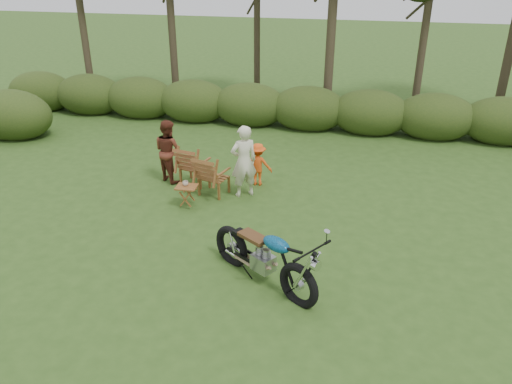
% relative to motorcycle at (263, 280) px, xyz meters
% --- Properties ---
extents(ground, '(80.00, 80.00, 0.00)m').
position_rel_motorcycle_xyz_m(ground, '(-0.42, -0.15, 0.00)').
color(ground, '#2A4717').
rests_on(ground, ground).
extents(tree_line, '(22.52, 11.62, 8.14)m').
position_rel_motorcycle_xyz_m(tree_line, '(0.08, 9.59, 3.81)').
color(tree_line, '#342B1C').
rests_on(tree_line, ground).
extents(motorcycle, '(2.46, 2.03, 1.34)m').
position_rel_motorcycle_xyz_m(motorcycle, '(0.00, 0.00, 0.00)').
color(motorcycle, '#0D73B0').
rests_on(motorcycle, ground).
extents(lawn_chair_right, '(0.85, 0.85, 1.02)m').
position_rel_motorcycle_xyz_m(lawn_chair_right, '(-1.92, 3.21, 0.00)').
color(lawn_chair_right, '#5C3417').
rests_on(lawn_chair_right, ground).
extents(lawn_chair_left, '(0.84, 0.84, 1.04)m').
position_rel_motorcycle_xyz_m(lawn_chair_left, '(-2.56, 3.68, 0.00)').
color(lawn_chair_left, brown).
rests_on(lawn_chair_left, ground).
extents(side_table, '(0.52, 0.44, 0.51)m').
position_rel_motorcycle_xyz_m(side_table, '(-2.32, 2.44, 0.25)').
color(side_table, brown).
rests_on(side_table, ground).
extents(cup, '(0.14, 0.14, 0.10)m').
position_rel_motorcycle_xyz_m(cup, '(-2.35, 2.47, 0.56)').
color(cup, '#BFAF9D').
rests_on(cup, side_table).
extents(adult_a, '(0.76, 0.71, 1.75)m').
position_rel_motorcycle_xyz_m(adult_a, '(-1.20, 3.30, 0.00)').
color(adult_a, beige).
rests_on(adult_a, ground).
extents(adult_b, '(0.98, 0.92, 1.59)m').
position_rel_motorcycle_xyz_m(adult_b, '(-3.27, 3.76, 0.00)').
color(adult_b, '#5D281A').
rests_on(adult_b, ground).
extents(child, '(0.72, 0.43, 1.09)m').
position_rel_motorcycle_xyz_m(child, '(-1.02, 3.99, 0.00)').
color(child, '#E54F15').
rests_on(child, ground).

